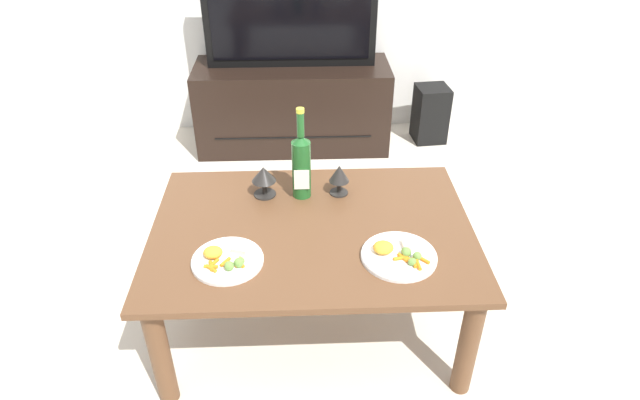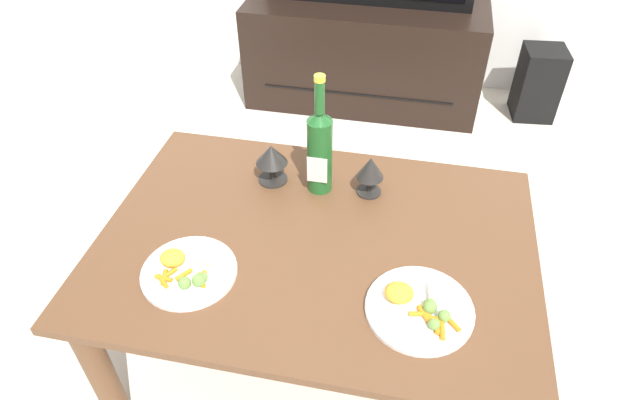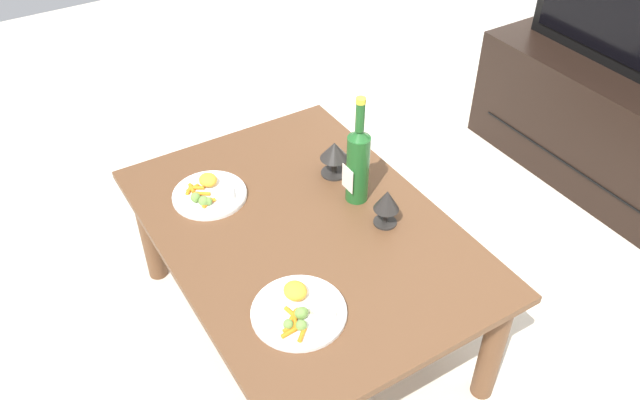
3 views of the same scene
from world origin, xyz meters
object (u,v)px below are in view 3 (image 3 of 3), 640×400
(wine_bottle, at_px, (358,162))
(goblet_right, at_px, (387,202))
(dining_table, at_px, (304,245))
(tv_stand, at_px, (606,127))
(dinner_plate_left, at_px, (209,193))
(dinner_plate_right, at_px, (299,310))
(goblet_left, at_px, (334,153))

(wine_bottle, relative_size, goblet_right, 2.95)
(dining_table, relative_size, tv_stand, 1.00)
(tv_stand, distance_m, dinner_plate_left, 1.77)
(wine_bottle, bearing_deg, dinner_plate_right, -51.27)
(tv_stand, bearing_deg, dinner_plate_left, -96.94)
(wine_bottle, height_order, goblet_right, wine_bottle)
(dining_table, distance_m, dinner_plate_left, 0.35)
(wine_bottle, distance_m, dinner_plate_right, 0.53)
(tv_stand, xyz_separation_m, dinner_plate_right, (0.36, -1.74, 0.23))
(dining_table, relative_size, goblet_right, 9.27)
(tv_stand, xyz_separation_m, goblet_left, (-0.10, -1.33, 0.30))
(tv_stand, relative_size, goblet_right, 9.29)
(tv_stand, distance_m, dinner_plate_right, 1.79)
(dinner_plate_left, xyz_separation_m, dinner_plate_right, (0.58, 0.00, 0.00))
(tv_stand, bearing_deg, goblet_left, -94.45)
(tv_stand, relative_size, dinner_plate_left, 4.86)
(wine_bottle, bearing_deg, dining_table, -81.13)
(dining_table, distance_m, wine_bottle, 0.31)
(tv_stand, relative_size, wine_bottle, 3.15)
(dining_table, height_order, goblet_left, goblet_left)
(dining_table, height_order, goblet_right, goblet_right)
(dining_table, xyz_separation_m, dinner_plate_left, (-0.29, -0.18, 0.09))
(dinner_plate_left, height_order, dinner_plate_right, dinner_plate_right)
(dining_table, distance_m, goblet_left, 0.33)
(dinner_plate_left, bearing_deg, goblet_left, 75.19)
(tv_stand, height_order, goblet_right, goblet_right)
(dining_table, relative_size, dinner_plate_right, 4.54)
(dining_table, bearing_deg, goblet_left, 128.76)
(dining_table, bearing_deg, goblet_right, 63.39)
(goblet_left, bearing_deg, dinner_plate_left, -104.81)
(tv_stand, height_order, goblet_left, goblet_left)
(dining_table, distance_m, tv_stand, 1.57)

